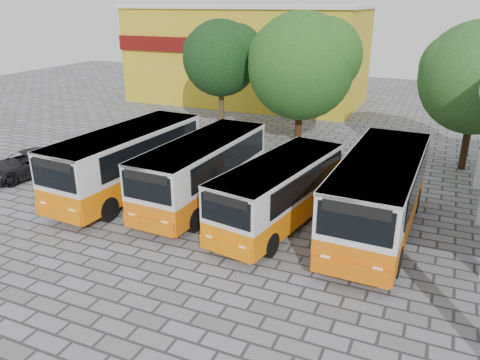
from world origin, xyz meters
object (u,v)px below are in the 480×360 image
at_px(bus_far_left, 127,158).
at_px(bus_centre_right, 279,189).
at_px(parked_car, 27,164).
at_px(bus_centre_left, 203,168).
at_px(bus_far_right, 379,191).

distance_m(bus_far_left, bus_centre_right, 7.55).
xyz_separation_m(bus_far_left, parked_car, (-6.37, -0.12, -1.11)).
relative_size(bus_far_left, bus_centre_right, 1.11).
xyz_separation_m(bus_far_left, bus_centre_left, (3.72, 0.42, -0.09)).
distance_m(bus_far_left, bus_far_right, 11.29).
bearing_deg(bus_centre_left, parked_car, -174.39).
height_order(bus_centre_left, bus_centre_right, bus_centre_left).
height_order(bus_centre_left, bus_far_right, bus_far_right).
bearing_deg(bus_centre_right, bus_centre_left, 179.09).
relative_size(bus_far_left, parked_car, 1.82).
xyz_separation_m(bus_centre_right, parked_car, (-13.91, 0.18, -0.90)).
height_order(bus_far_left, bus_far_right, bus_far_right).
bearing_deg(bus_centre_right, bus_far_right, 21.35).
distance_m(bus_centre_right, parked_car, 13.94).
relative_size(bus_far_left, bus_centre_left, 1.06).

